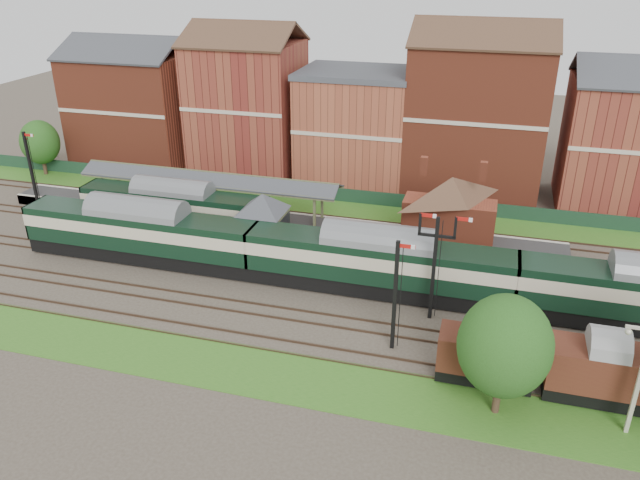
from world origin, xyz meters
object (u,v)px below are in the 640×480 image
(semaphore_bracket, at_px, (435,261))
(platform_railcar, at_px, (174,206))
(signal_box, at_px, (264,225))
(goods_van_a, at_px, (486,354))
(dmu_train, at_px, (378,262))

(semaphore_bracket, distance_m, platform_railcar, 26.91)
(signal_box, bearing_deg, goods_van_a, -32.72)
(signal_box, height_order, semaphore_bracket, semaphore_bracket)
(signal_box, xyz_separation_m, goods_van_a, (19.06, -12.25, -1.20))
(semaphore_bracket, relative_size, platform_railcar, 0.45)
(semaphore_bracket, relative_size, goods_van_a, 1.42)
(goods_van_a, bearing_deg, platform_railcar, 152.11)
(signal_box, relative_size, platform_railcar, 0.33)
(signal_box, bearing_deg, platform_railcar, 162.37)
(dmu_train, bearing_deg, platform_railcar, 162.62)
(signal_box, distance_m, platform_railcar, 10.76)
(platform_railcar, relative_size, goods_van_a, 3.18)
(semaphore_bracket, distance_m, goods_van_a, 8.09)
(semaphore_bracket, relative_size, dmu_train, 0.13)
(dmu_train, xyz_separation_m, goods_van_a, (8.52, -9.00, -0.76))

